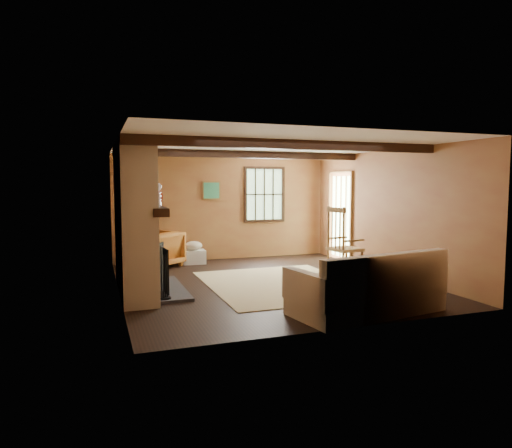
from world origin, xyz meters
name	(u,v)px	position (x,y,z in m)	size (l,w,h in m)	color
ground	(266,282)	(0.00, 0.00, 0.00)	(5.50, 5.50, 0.00)	black
room_envelope	(272,190)	(0.22, 0.26, 1.63)	(5.02, 5.52, 2.44)	olive
fireplace	(136,224)	(-2.23, 0.00, 1.10)	(1.02, 2.30, 2.40)	brown
rug	(280,284)	(0.20, -0.20, 0.00)	(2.50, 3.00, 0.01)	tan
rocking_chair	(343,247)	(1.60, 0.07, 0.56)	(1.02, 0.63, 1.33)	#A78D51
sofa	(369,291)	(0.63, -2.27, 0.31)	(2.24, 1.26, 0.85)	silver
firewood_pile	(138,261)	(-1.99, 2.41, 0.11)	(0.63, 0.11, 0.23)	brown
laundry_basket	(194,257)	(-0.81, 2.34, 0.15)	(0.50, 0.38, 0.30)	silver
basket_pillow	(193,246)	(-0.81, 2.34, 0.40)	(0.39, 0.31, 0.20)	silver
armchair	(159,249)	(-1.58, 2.20, 0.38)	(0.81, 0.83, 0.76)	#BF6026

